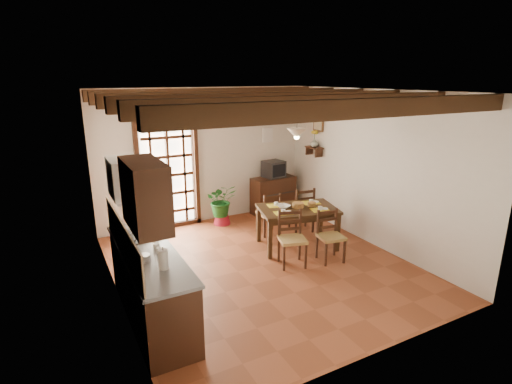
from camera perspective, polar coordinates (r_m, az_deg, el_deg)
ground_plane at (r=6.69m, az=0.87°, el=-10.47°), size 5.00×5.00×0.00m
room_shell at (r=6.10m, az=0.94°, el=4.97°), size 4.52×5.02×2.81m
ceiling_beams at (r=5.99m, az=0.98°, el=13.19°), size 4.50×4.34×0.20m
french_door at (r=8.17m, az=-12.43°, el=2.88°), size 1.26×0.11×2.32m
kitchen_counter at (r=5.36m, az=-14.88°, el=-12.55°), size 0.64×2.25×1.38m
upper_cabinet at (r=4.18m, az=-15.55°, el=-0.43°), size 0.35×0.80×0.70m
range_hood at (r=5.40m, az=-18.19°, el=1.79°), size 0.38×0.60×0.54m
counter_items at (r=5.23m, az=-15.50°, el=-7.43°), size 0.50×1.43×0.25m
dining_table at (r=7.22m, az=5.96°, el=-2.97°), size 1.53×1.18×0.74m
chair_near_left at (r=6.63m, az=5.14°, el=-8.05°), size 0.52×0.51×0.91m
chair_near_right at (r=6.88m, az=10.54°, el=-7.49°), size 0.46×0.44×0.87m
chair_far_left at (r=7.87m, az=1.83°, el=-4.14°), size 0.41×0.39×0.86m
chair_far_right at (r=8.07m, az=6.49°, el=-3.59°), size 0.49×0.47×0.92m
table_setting at (r=7.18m, az=5.99°, el=-2.13°), size 0.99×0.66×0.09m
table_bowl at (r=7.15m, az=4.02°, el=-2.08°), size 0.27×0.27×0.05m
sideboard at (r=9.04m, az=2.47°, el=-0.44°), size 1.01×0.50×0.83m
crt_tv at (r=8.88m, az=2.53°, el=3.30°), size 0.48×0.45×0.37m
fuse_box at (r=8.97m, az=1.67°, el=8.15°), size 0.25×0.03×0.32m
plant_pot at (r=8.46m, az=-4.88°, el=-3.86°), size 0.36×0.36×0.22m
potted_plant at (r=8.32m, az=-4.96°, el=-0.88°), size 1.86×1.68×1.80m
wall_shelf at (r=8.62m, az=8.29°, el=6.05°), size 0.20×0.42×0.20m
shelf_vase at (r=8.60m, az=8.33°, el=6.97°), size 0.15×0.15×0.15m
shelf_flowers at (r=8.57m, az=8.39°, el=8.34°), size 0.14×0.14×0.36m
framed_picture at (r=8.59m, az=8.90°, el=9.63°), size 0.03×0.32×0.32m
pendant_lamp at (r=6.97m, az=5.84°, el=8.48°), size 0.36×0.36×0.84m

